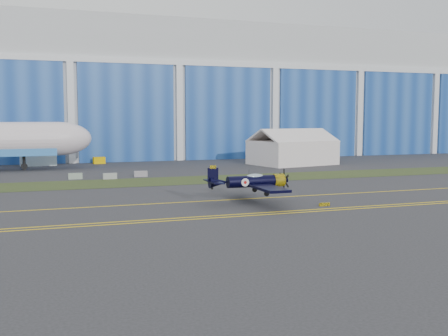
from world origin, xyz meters
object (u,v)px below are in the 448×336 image
object	(u,v)px
tent	(292,146)
shipping_container	(38,158)
tug	(99,160)
warbird	(251,181)

from	to	relation	value
tent	shipping_container	bearing A→B (deg)	151.91
tug	shipping_container	bearing A→B (deg)	178.30
warbird	tug	world-z (taller)	warbird
warbird	tent	distance (m)	47.65
shipping_container	tug	xyz separation A→B (m)	(11.30, 0.73, -0.73)
warbird	tent	world-z (taller)	tent
shipping_container	tug	bearing A→B (deg)	-3.42
warbird	tent	size ratio (longest dim) A/B	0.72
warbird	tug	distance (m)	55.34
warbird	tug	size ratio (longest dim) A/B	5.40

